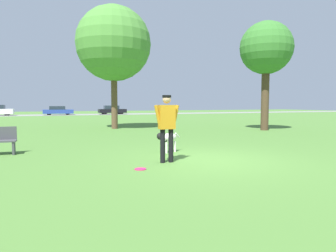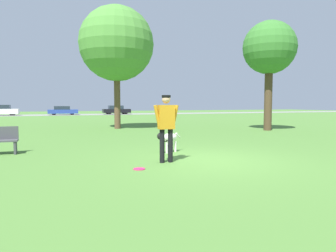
{
  "view_description": "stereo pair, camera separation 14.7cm",
  "coord_description": "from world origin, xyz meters",
  "px_view_note": "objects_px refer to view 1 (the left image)",
  "views": [
    {
      "loc": [
        -4.13,
        -7.02,
        1.53
      ],
      "look_at": [
        -0.81,
        0.91,
        0.9
      ],
      "focal_mm": 32.0,
      "sensor_mm": 36.0,
      "label": 1
    },
    {
      "loc": [
        -3.99,
        -7.08,
        1.53
      ],
      "look_at": [
        -0.81,
        0.91,
        0.9
      ],
      "focal_mm": 32.0,
      "sensor_mm": 36.0,
      "label": 2
    }
  ],
  "objects_px": {
    "tree_near_right": "(266,49)",
    "dog": "(168,138)",
    "frisbee": "(140,169)",
    "parked_car_black": "(112,110)",
    "parked_car_blue": "(58,111)",
    "tree_mid_center": "(114,44)",
    "person": "(167,122)"
  },
  "relations": [
    {
      "from": "tree_near_right",
      "to": "dog",
      "type": "bearing_deg",
      "value": -147.57
    },
    {
      "from": "frisbee",
      "to": "parked_car_black",
      "type": "distance_m",
      "value": 38.79
    },
    {
      "from": "tree_near_right",
      "to": "parked_car_blue",
      "type": "bearing_deg",
      "value": 108.12
    },
    {
      "from": "tree_mid_center",
      "to": "parked_car_black",
      "type": "xyz_separation_m",
      "value": [
        5.48,
        26.26,
        -4.55
      ]
    },
    {
      "from": "dog",
      "to": "tree_near_right",
      "type": "height_order",
      "value": "tree_near_right"
    },
    {
      "from": "tree_mid_center",
      "to": "parked_car_black",
      "type": "height_order",
      "value": "tree_mid_center"
    },
    {
      "from": "parked_car_blue",
      "to": "parked_car_black",
      "type": "distance_m",
      "value": 7.62
    },
    {
      "from": "tree_near_right",
      "to": "parked_car_black",
      "type": "distance_m",
      "value": 31.08
    },
    {
      "from": "tree_mid_center",
      "to": "tree_near_right",
      "type": "bearing_deg",
      "value": -29.45
    },
    {
      "from": "person",
      "to": "frisbee",
      "type": "distance_m",
      "value": 1.48
    },
    {
      "from": "tree_near_right",
      "to": "parked_car_black",
      "type": "bearing_deg",
      "value": 94.49
    },
    {
      "from": "tree_mid_center",
      "to": "parked_car_black",
      "type": "bearing_deg",
      "value": 78.22
    },
    {
      "from": "dog",
      "to": "tree_near_right",
      "type": "relative_size",
      "value": 0.16
    },
    {
      "from": "tree_mid_center",
      "to": "person",
      "type": "bearing_deg",
      "value": -95.75
    },
    {
      "from": "parked_car_blue",
      "to": "parked_car_black",
      "type": "relative_size",
      "value": 0.99
    },
    {
      "from": "person",
      "to": "parked_car_blue",
      "type": "relative_size",
      "value": 0.43
    },
    {
      "from": "parked_car_blue",
      "to": "person",
      "type": "bearing_deg",
      "value": -85.98
    },
    {
      "from": "person",
      "to": "tree_near_right",
      "type": "bearing_deg",
      "value": 39.74
    },
    {
      "from": "dog",
      "to": "frisbee",
      "type": "height_order",
      "value": "dog"
    },
    {
      "from": "parked_car_black",
      "to": "tree_near_right",
      "type": "bearing_deg",
      "value": -83.73
    },
    {
      "from": "dog",
      "to": "tree_mid_center",
      "type": "distance_m",
      "value": 10.89
    },
    {
      "from": "parked_car_black",
      "to": "frisbee",
      "type": "bearing_deg",
      "value": -99.38
    },
    {
      "from": "dog",
      "to": "tree_mid_center",
      "type": "height_order",
      "value": "tree_mid_center"
    },
    {
      "from": "dog",
      "to": "parked_car_blue",
      "type": "xyz_separation_m",
      "value": [
        -1.65,
        35.99,
        0.16
      ]
    },
    {
      "from": "frisbee",
      "to": "tree_near_right",
      "type": "distance_m",
      "value": 13.19
    },
    {
      "from": "frisbee",
      "to": "tree_near_right",
      "type": "relative_size",
      "value": 0.04
    },
    {
      "from": "tree_near_right",
      "to": "parked_car_black",
      "type": "height_order",
      "value": "tree_near_right"
    },
    {
      "from": "frisbee",
      "to": "tree_mid_center",
      "type": "distance_m",
      "value": 13.04
    },
    {
      "from": "frisbee",
      "to": "parked_car_blue",
      "type": "xyz_separation_m",
      "value": [
        -0.12,
        37.99,
        0.6
      ]
    },
    {
      "from": "person",
      "to": "parked_car_blue",
      "type": "xyz_separation_m",
      "value": [
        -1.01,
        37.45,
        -0.44
      ]
    },
    {
      "from": "frisbee",
      "to": "tree_mid_center",
      "type": "height_order",
      "value": "tree_mid_center"
    },
    {
      "from": "person",
      "to": "tree_near_right",
      "type": "distance_m",
      "value": 11.86
    }
  ]
}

